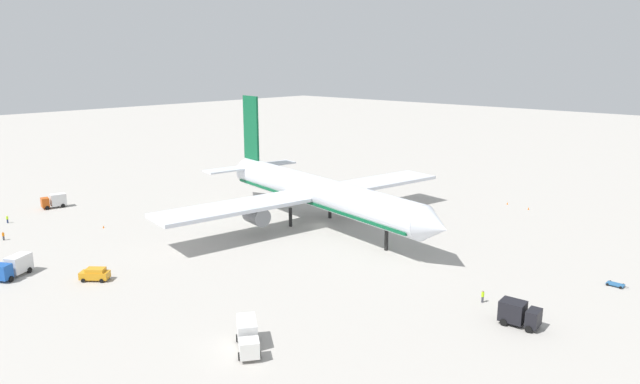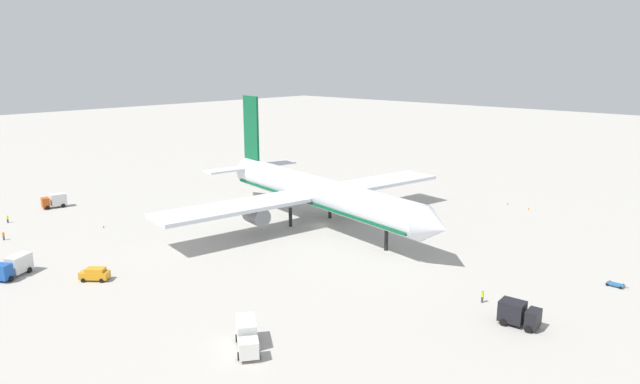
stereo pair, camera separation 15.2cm
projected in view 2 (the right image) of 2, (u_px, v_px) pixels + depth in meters
ground_plane at (319, 225)px, 115.26m from camera, size 600.00×600.00×0.00m
airliner at (315, 192)px, 114.75m from camera, size 67.15×66.84×24.73m
service_truck_0 at (55, 200)px, 128.51m from camera, size 3.20×5.46×3.11m
service_truck_1 at (14, 266)px, 87.80m from camera, size 4.85×6.35×3.08m
service_truck_3 at (518, 313)px, 71.44m from camera, size 5.10×3.11×3.06m
service_truck_4 at (247, 335)px, 65.77m from camera, size 6.76×5.75×3.14m
service_van at (95, 274)px, 86.25m from camera, size 4.46×4.17×1.97m
baggage_cart_0 at (615, 284)px, 84.17m from camera, size 3.00×1.55×0.40m
ground_worker_0 at (8, 219)px, 116.59m from camera, size 0.48×0.48×1.64m
ground_worker_1 at (482, 296)px, 78.38m from camera, size 0.55×0.55×1.74m
ground_worker_2 at (3, 236)px, 105.54m from camera, size 0.44×0.44×1.64m
traffic_cone_0 at (104, 227)px, 113.20m from camera, size 0.36×0.36×0.55m
traffic_cone_1 at (508, 203)px, 131.54m from camera, size 0.36×0.36×0.55m
traffic_cone_2 at (379, 182)px, 154.54m from camera, size 0.36×0.36×0.55m
traffic_cone_3 at (529, 209)px, 126.99m from camera, size 0.36×0.36×0.55m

